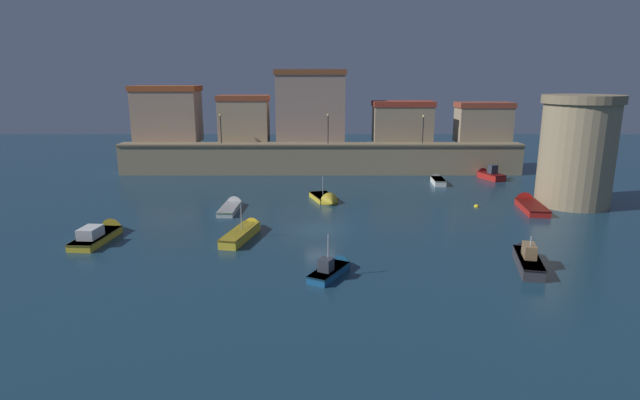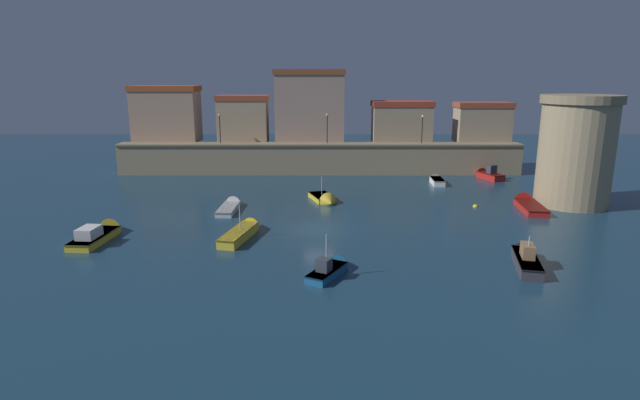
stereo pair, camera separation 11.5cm
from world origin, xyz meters
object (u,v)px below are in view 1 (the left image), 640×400
at_px(quay_lamp_1, 328,124).
at_px(mooring_buoy_0, 476,207).
at_px(quay_lamp_0, 220,124).
at_px(quay_lamp_2, 423,125).
at_px(moored_boat_5, 231,206).
at_px(moored_boat_9, 333,268).
at_px(moored_boat_4, 526,257).
at_px(moored_boat_1, 488,174).
at_px(moored_boat_2, 102,233).
at_px(moored_boat_3, 528,204).
at_px(fortress_tower, 576,150).
at_px(moored_boat_6, 437,180).
at_px(moored_boat_7, 326,199).
at_px(moored_boat_0, 244,231).

distance_m(quay_lamp_1, mooring_buoy_0, 23.50).
height_order(quay_lamp_0, quay_lamp_2, quay_lamp_0).
relative_size(moored_boat_5, moored_boat_9, 1.31).
relative_size(moored_boat_4, moored_boat_5, 1.06).
bearing_deg(moored_boat_1, moored_boat_4, 147.13).
bearing_deg(moored_boat_5, quay_lamp_1, -26.17).
bearing_deg(mooring_buoy_0, moored_boat_4, -94.80).
xyz_separation_m(quay_lamp_2, moored_boat_9, (-12.37, -34.80, -6.02)).
xyz_separation_m(moored_boat_5, moored_boat_9, (9.39, -16.69, 0.09)).
xyz_separation_m(quay_lamp_1, moored_boat_4, (12.97, -33.22, -5.96)).
relative_size(moored_boat_2, moored_boat_3, 0.97).
distance_m(moored_boat_2, mooring_buoy_0, 34.00).
height_order(moored_boat_4, moored_boat_9, moored_boat_9).
relative_size(moored_boat_1, mooring_buoy_0, 10.08).
bearing_deg(moored_boat_9, fortress_tower, -24.51).
height_order(quay_lamp_1, moored_boat_1, quay_lamp_1).
height_order(moored_boat_6, moored_boat_9, moored_boat_9).
xyz_separation_m(quay_lamp_1, moored_boat_9, (-0.16, -34.80, -6.11)).
relative_size(fortress_tower, moored_boat_7, 2.09).
distance_m(moored_boat_3, moored_boat_6, 13.12).
relative_size(quay_lamp_0, quay_lamp_1, 0.99).
distance_m(moored_boat_1, moored_boat_3, 14.58).
height_order(quay_lamp_2, moored_boat_1, quay_lamp_2).
relative_size(quay_lamp_1, moored_boat_9, 0.82).
bearing_deg(mooring_buoy_0, moored_boat_0, -156.47).
relative_size(moored_boat_2, moored_boat_6, 1.57).
bearing_deg(moored_boat_0, moored_boat_3, -58.36).
height_order(fortress_tower, moored_boat_7, fortress_tower).
distance_m(moored_boat_2, moored_boat_5, 12.71).
bearing_deg(moored_boat_3, moored_boat_4, 164.27).
bearing_deg(moored_boat_6, moored_boat_5, 120.23).
height_order(quay_lamp_1, moored_boat_5, quay_lamp_1).
relative_size(quay_lamp_1, moored_boat_2, 0.57).
bearing_deg(moored_boat_5, moored_boat_6, -60.54).
distance_m(quay_lamp_0, moored_boat_3, 37.98).
relative_size(moored_boat_3, moored_boat_5, 1.13).
bearing_deg(moored_boat_1, quay_lamp_1, 61.19).
height_order(moored_boat_2, moored_boat_5, moored_boat_2).
xyz_separation_m(quay_lamp_0, moored_boat_0, (6.71, -26.80, -6.06)).
bearing_deg(moored_boat_1, mooring_buoy_0, 138.59).
bearing_deg(moored_boat_1, moored_boat_5, 97.08).
relative_size(moored_boat_2, mooring_buoy_0, 13.87).
relative_size(fortress_tower, moored_boat_4, 1.67).
bearing_deg(quay_lamp_2, moored_boat_6, -83.27).
bearing_deg(moored_boat_4, moored_boat_3, -9.02).
xyz_separation_m(quay_lamp_0, moored_boat_9, (13.63, -34.80, -6.10)).
bearing_deg(moored_boat_3, quay_lamp_1, 53.58).
distance_m(moored_boat_5, moored_boat_9, 19.15).
distance_m(quay_lamp_0, moored_boat_7, 21.46).
relative_size(quay_lamp_1, moored_boat_3, 0.55).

